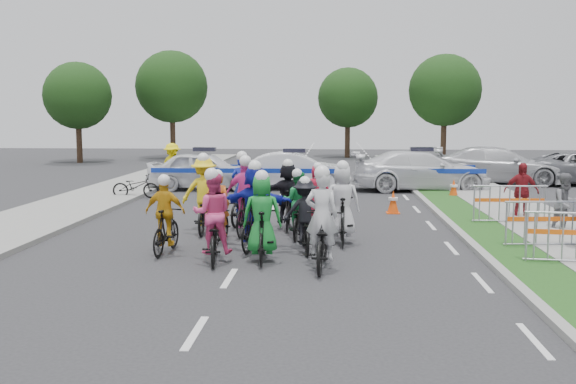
# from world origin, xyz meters

# --- Properties ---
(ground) EXTENTS (90.00, 90.00, 0.00)m
(ground) POSITION_xyz_m (0.00, 0.00, 0.00)
(ground) COLOR #28282B
(ground) RESTS_ON ground
(curb_right) EXTENTS (0.20, 60.00, 0.12)m
(curb_right) POSITION_xyz_m (5.10, 5.00, 0.06)
(curb_right) COLOR gray
(curb_right) RESTS_ON ground
(grass_strip) EXTENTS (1.20, 60.00, 0.11)m
(grass_strip) POSITION_xyz_m (5.80, 5.00, 0.06)
(grass_strip) COLOR #1C4014
(grass_strip) RESTS_ON ground
(sidewalk_right) EXTENTS (2.40, 60.00, 0.13)m
(sidewalk_right) POSITION_xyz_m (7.60, 5.00, 0.07)
(sidewalk_right) COLOR gray
(sidewalk_right) RESTS_ON ground
(sidewalk_left) EXTENTS (3.00, 60.00, 0.13)m
(sidewalk_left) POSITION_xyz_m (-6.50, 5.00, 0.07)
(sidewalk_left) COLOR gray
(sidewalk_left) RESTS_ON ground
(rider_0) EXTENTS (0.82, 2.04, 2.05)m
(rider_0) POSITION_xyz_m (1.69, 0.92, 0.67)
(rider_0) COLOR black
(rider_0) RESTS_ON ground
(rider_1) EXTENTS (0.83, 1.84, 1.91)m
(rider_1) POSITION_xyz_m (0.46, 1.42, 0.74)
(rider_1) COLOR black
(rider_1) RESTS_ON ground
(rider_2) EXTENTS (0.95, 1.99, 1.95)m
(rider_2) POSITION_xyz_m (-0.55, 1.36, 0.72)
(rider_2) COLOR black
(rider_2) RESTS_ON ground
(rider_3) EXTENTS (0.90, 1.69, 1.75)m
(rider_3) POSITION_xyz_m (-1.71, 2.03, 0.68)
(rider_3) COLOR black
(rider_3) RESTS_ON ground
(rider_4) EXTENTS (0.99, 1.71, 1.69)m
(rider_4) POSITION_xyz_m (1.30, 2.44, 0.66)
(rider_4) COLOR black
(rider_4) RESTS_ON ground
(rider_5) EXTENTS (1.68, 1.99, 2.02)m
(rider_5) POSITION_xyz_m (0.19, 2.60, 0.84)
(rider_5) COLOR black
(rider_5) RESTS_ON ground
(rider_6) EXTENTS (0.71, 1.75, 1.75)m
(rider_6) POSITION_xyz_m (-0.77, 3.28, 0.58)
(rider_6) COLOR black
(rider_6) RESTS_ON ground
(rider_7) EXTENTS (0.83, 1.88, 1.97)m
(rider_7) POSITION_xyz_m (2.13, 3.42, 0.76)
(rider_7) COLOR black
(rider_7) RESTS_ON ground
(rider_8) EXTENTS (0.74, 1.71, 1.72)m
(rider_8) POSITION_xyz_m (1.04, 4.06, 0.64)
(rider_8) COLOR black
(rider_8) RESTS_ON ground
(rider_9) EXTENTS (1.05, 1.97, 2.02)m
(rider_9) POSITION_xyz_m (-0.27, 4.38, 0.77)
(rider_9) COLOR black
(rider_9) RESTS_ON ground
(rider_10) EXTENTS (1.16, 2.04, 2.06)m
(rider_10) POSITION_xyz_m (-1.38, 4.64, 0.79)
(rider_10) COLOR black
(rider_10) RESTS_ON ground
(rider_11) EXTENTS (1.50, 1.79, 1.87)m
(rider_11) POSITION_xyz_m (0.74, 5.19, 0.79)
(rider_11) COLOR black
(rider_11) RESTS_ON ground
(rider_12) EXTENTS (1.04, 2.08, 2.03)m
(rider_12) POSITION_xyz_m (-0.56, 5.92, 0.67)
(rider_12) COLOR black
(rider_12) RESTS_ON ground
(rider_13) EXTENTS (0.73, 1.63, 1.70)m
(rider_13) POSITION_xyz_m (1.49, 6.38, 0.67)
(rider_13) COLOR black
(rider_13) RESTS_ON ground
(police_car_0) EXTENTS (4.60, 1.93, 1.55)m
(police_car_0) POSITION_xyz_m (-3.22, 14.01, 0.78)
(police_car_0) COLOR silver
(police_car_0) RESTS_ON ground
(police_car_1) EXTENTS (4.61, 1.87, 1.49)m
(police_car_1) POSITION_xyz_m (0.37, 14.48, 0.74)
(police_car_1) COLOR silver
(police_car_1) RESTS_ON ground
(police_car_2) EXTENTS (5.58, 2.58, 1.58)m
(police_car_2) POSITION_xyz_m (5.45, 14.25, 0.79)
(police_car_2) COLOR silver
(police_car_2) RESTS_ON ground
(civilian_sedan) EXTENTS (5.86, 3.17, 1.61)m
(civilian_sedan) POSITION_xyz_m (9.19, 17.06, 0.81)
(civilian_sedan) COLOR #BABBC0
(civilian_sedan) RESTS_ON ground
(spectator_1) EXTENTS (0.89, 0.79, 1.55)m
(spectator_1) POSITION_xyz_m (7.83, 5.09, 0.77)
(spectator_1) COLOR slate
(spectator_1) RESTS_ON ground
(spectator_2) EXTENTS (1.00, 0.47, 1.66)m
(spectator_2) POSITION_xyz_m (7.29, 7.08, 0.83)
(spectator_2) COLOR maroon
(spectator_2) RESTS_ON ground
(marshal_hiviz) EXTENTS (1.36, 1.30, 1.86)m
(marshal_hiviz) POSITION_xyz_m (-4.63, 14.33, 0.93)
(marshal_hiviz) COLOR yellow
(marshal_hiviz) RESTS_ON ground
(barrier_1) EXTENTS (2.04, 0.67, 1.12)m
(barrier_1) POSITION_xyz_m (6.70, 2.91, 0.56)
(barrier_1) COLOR #A5A8AD
(barrier_1) RESTS_ON ground
(barrier_2) EXTENTS (2.01, 0.56, 1.12)m
(barrier_2) POSITION_xyz_m (6.70, 6.08, 0.56)
(barrier_2) COLOR #A5A8AD
(barrier_2) RESTS_ON ground
(cone_0) EXTENTS (0.40, 0.40, 0.70)m
(cone_0) POSITION_xyz_m (3.78, 8.18, 0.34)
(cone_0) COLOR #F24C0C
(cone_0) RESTS_ON ground
(cone_1) EXTENTS (0.40, 0.40, 0.70)m
(cone_1) POSITION_xyz_m (6.31, 11.96, 0.34)
(cone_1) COLOR #F24C0C
(cone_1) RESTS_ON ground
(parked_bike) EXTENTS (1.70, 0.70, 0.88)m
(parked_bike) POSITION_xyz_m (-5.21, 11.17, 0.44)
(parked_bike) COLOR black
(parked_bike) RESTS_ON ground
(tree_0) EXTENTS (4.20, 4.20, 6.30)m
(tree_0) POSITION_xyz_m (-14.00, 28.00, 4.19)
(tree_0) COLOR #382619
(tree_0) RESTS_ON ground
(tree_1) EXTENTS (4.55, 4.55, 6.82)m
(tree_1) POSITION_xyz_m (9.00, 30.00, 4.54)
(tree_1) COLOR #382619
(tree_1) RESTS_ON ground
(tree_3) EXTENTS (4.90, 4.90, 7.35)m
(tree_3) POSITION_xyz_m (-9.00, 32.00, 4.89)
(tree_3) COLOR #382619
(tree_3) RESTS_ON ground
(tree_4) EXTENTS (4.20, 4.20, 6.30)m
(tree_4) POSITION_xyz_m (3.00, 34.00, 4.19)
(tree_4) COLOR #382619
(tree_4) RESTS_ON ground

